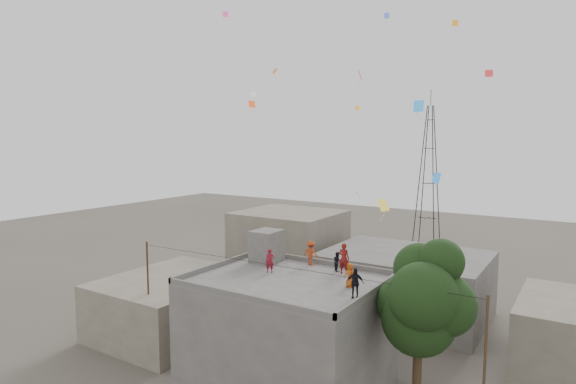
# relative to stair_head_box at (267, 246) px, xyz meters

# --- Properties ---
(main_building) EXTENTS (10.00, 8.00, 6.10)m
(main_building) POSITION_rel_stair_head_box_xyz_m (3.20, -2.60, -4.05)
(main_building) COLOR #55524F
(main_building) RESTS_ON ground
(parapet) EXTENTS (10.00, 8.00, 0.30)m
(parapet) POSITION_rel_stair_head_box_xyz_m (3.20, -2.60, -0.85)
(parapet) COLOR #55524F
(parapet) RESTS_ON main_building
(stair_head_box) EXTENTS (1.60, 1.80, 2.00)m
(stair_head_box) POSITION_rel_stair_head_box_xyz_m (0.00, 0.00, 0.00)
(stair_head_box) COLOR #55524F
(stair_head_box) RESTS_ON main_building
(neighbor_west) EXTENTS (8.00, 10.00, 4.00)m
(neighbor_west) POSITION_rel_stair_head_box_xyz_m (-7.80, -0.60, -5.10)
(neighbor_west) COLOR #665F50
(neighbor_west) RESTS_ON ground
(neighbor_north) EXTENTS (12.00, 9.00, 5.00)m
(neighbor_north) POSITION_rel_stair_head_box_xyz_m (5.20, 11.40, -4.60)
(neighbor_north) COLOR #55524F
(neighbor_north) RESTS_ON ground
(neighbor_northwest) EXTENTS (9.00, 8.00, 7.00)m
(neighbor_northwest) POSITION_rel_stair_head_box_xyz_m (-6.80, 13.40, -3.60)
(neighbor_northwest) COLOR #665F50
(neighbor_northwest) RESTS_ON ground
(tree) EXTENTS (4.90, 4.60, 9.10)m
(tree) POSITION_rel_stair_head_box_xyz_m (10.57, -2.00, -1.00)
(tree) COLOR black
(tree) RESTS_ON ground
(utility_line) EXTENTS (20.12, 0.62, 7.40)m
(utility_line) POSITION_rel_stair_head_box_xyz_m (3.70, -3.85, -3.27)
(utility_line) COLOR black
(utility_line) RESTS_ON ground
(transmission_tower) EXTENTS (2.97, 2.97, 20.01)m
(transmission_tower) POSITION_rel_stair_head_box_xyz_m (-0.80, 37.40, 1.97)
(transmission_tower) COLOR black
(transmission_tower) RESTS_ON ground
(person_red_adult) EXTENTS (0.66, 0.44, 1.79)m
(person_red_adult) POSITION_rel_stair_head_box_xyz_m (5.30, 0.15, -0.11)
(person_red_adult) COLOR maroon
(person_red_adult) RESTS_ON main_building
(person_orange_child) EXTENTS (0.72, 0.57, 1.28)m
(person_orange_child) POSITION_rel_stair_head_box_xyz_m (6.67, -1.94, -0.36)
(person_orange_child) COLOR #B64F14
(person_orange_child) RESTS_ON main_building
(person_dark_child) EXTENTS (0.70, 0.70, 1.15)m
(person_dark_child) POSITION_rel_stair_head_box_xyz_m (4.75, 0.44, -0.43)
(person_dark_child) COLOR black
(person_dark_child) RESTS_ON main_building
(person_dark_adult) EXTENTS (0.94, 0.68, 1.48)m
(person_dark_adult) POSITION_rel_stair_head_box_xyz_m (7.60, -3.36, -0.26)
(person_dark_adult) COLOR black
(person_dark_adult) RESTS_ON main_building
(person_orange_adult) EXTENTS (0.98, 0.58, 1.50)m
(person_orange_adult) POSITION_rel_stair_head_box_xyz_m (2.75, 0.80, -0.25)
(person_orange_adult) COLOR #A93813
(person_orange_adult) RESTS_ON main_building
(person_red_child) EXTENTS (0.60, 0.57, 1.38)m
(person_red_child) POSITION_rel_stair_head_box_xyz_m (1.60, -1.95, -0.31)
(person_red_child) COLOR maroon
(person_red_child) RESTS_ON main_building
(kites) EXTENTS (19.56, 15.35, 12.53)m
(kites) POSITION_rel_stair_head_box_xyz_m (4.86, 3.19, 8.92)
(kites) COLOR #F35119
(kites) RESTS_ON ground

